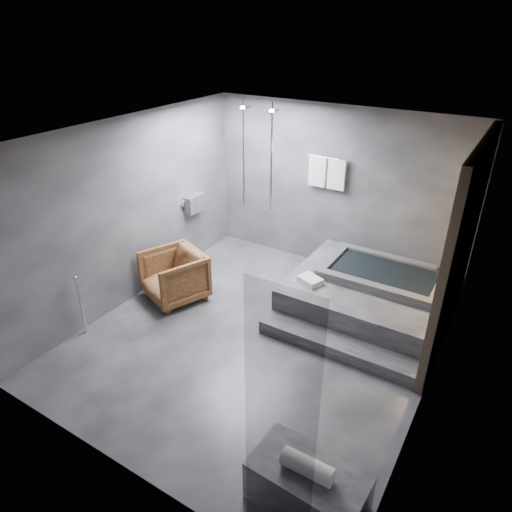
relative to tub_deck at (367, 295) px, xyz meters
The scene contains 7 objects.
room 2.02m from the tub_deck, 118.47° to the right, with size 5.00×5.04×2.82m.
tub_deck is the anchor object (origin of this frame).
tub_step 1.19m from the tub_deck, 90.00° to the right, with size 2.20×0.36×0.18m, color #303032.
concrete_bench 3.40m from the tub_deck, 79.49° to the right, with size 1.04×0.57×0.47m, color #38383B.
driftwood_chair 2.99m from the tub_deck, 154.59° to the right, with size 0.85×0.87×0.79m, color #442411.
rolled_towel 3.45m from the tub_deck, 79.68° to the right, with size 0.17×0.17×0.47m, color white.
deck_towel 0.94m from the tub_deck, 144.95° to the right, with size 0.33×0.24×0.09m, color silver.
Camera 1 is at (2.66, -4.41, 4.01)m, focal length 32.00 mm.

